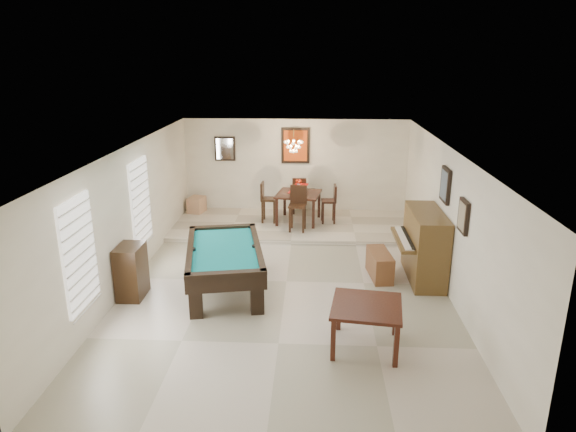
# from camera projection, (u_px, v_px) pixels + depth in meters

# --- Properties ---
(ground_plane) EXTENTS (6.00, 9.00, 0.02)m
(ground_plane) POSITION_uv_depth(u_px,v_px,m) (286.00, 282.00, 10.00)
(ground_plane) COLOR beige
(wall_back) EXTENTS (6.00, 0.04, 2.60)m
(wall_back) POSITION_uv_depth(u_px,v_px,m) (295.00, 167.00, 13.89)
(wall_back) COLOR silver
(wall_back) RESTS_ON ground_plane
(wall_front) EXTENTS (6.00, 0.04, 2.60)m
(wall_front) POSITION_uv_depth(u_px,v_px,m) (263.00, 350.00, 5.32)
(wall_front) COLOR silver
(wall_front) RESTS_ON ground_plane
(wall_left) EXTENTS (0.04, 9.00, 2.60)m
(wall_left) POSITION_uv_depth(u_px,v_px,m) (129.00, 216.00, 9.75)
(wall_left) COLOR silver
(wall_left) RESTS_ON ground_plane
(wall_right) EXTENTS (0.04, 9.00, 2.60)m
(wall_right) POSITION_uv_depth(u_px,v_px,m) (449.00, 221.00, 9.46)
(wall_right) COLOR silver
(wall_right) RESTS_ON ground_plane
(ceiling) EXTENTS (6.00, 9.00, 0.04)m
(ceiling) POSITION_uv_depth(u_px,v_px,m) (286.00, 149.00, 9.21)
(ceiling) COLOR white
(ceiling) RESTS_ON wall_back
(dining_step) EXTENTS (6.00, 2.50, 0.12)m
(dining_step) POSITION_uv_depth(u_px,v_px,m) (293.00, 225.00, 13.07)
(dining_step) COLOR beige
(dining_step) RESTS_ON ground_plane
(window_left_front) EXTENTS (0.06, 1.00, 1.70)m
(window_left_front) POSITION_uv_depth(u_px,v_px,m) (79.00, 254.00, 7.62)
(window_left_front) COLOR white
(window_left_front) RESTS_ON wall_left
(window_left_rear) EXTENTS (0.06, 1.00, 1.70)m
(window_left_rear) POSITION_uv_depth(u_px,v_px,m) (140.00, 202.00, 10.29)
(window_left_rear) COLOR white
(window_left_rear) RESTS_ON wall_left
(pool_table) EXTENTS (1.79, 2.67, 0.82)m
(pool_table) POSITION_uv_depth(u_px,v_px,m) (225.00, 269.00, 9.53)
(pool_table) COLOR black
(pool_table) RESTS_ON ground_plane
(square_table) EXTENTS (1.15, 1.15, 0.70)m
(square_table) POSITION_uv_depth(u_px,v_px,m) (366.00, 326.00, 7.67)
(square_table) COLOR black
(square_table) RESTS_ON ground_plane
(upright_piano) EXTENTS (0.91, 1.63, 1.36)m
(upright_piano) POSITION_uv_depth(u_px,v_px,m) (417.00, 245.00, 9.97)
(upright_piano) COLOR brown
(upright_piano) RESTS_ON ground_plane
(piano_bench) EXTENTS (0.47, 0.97, 0.52)m
(piano_bench) POSITION_uv_depth(u_px,v_px,m) (380.00, 265.00, 10.14)
(piano_bench) COLOR brown
(piano_bench) RESTS_ON ground_plane
(apothecary_chest) EXTENTS (0.44, 0.65, 0.98)m
(apothecary_chest) POSITION_uv_depth(u_px,v_px,m) (131.00, 271.00, 9.24)
(apothecary_chest) COLOR black
(apothecary_chest) RESTS_ON ground_plane
(dining_table) EXTENTS (1.21, 1.21, 0.88)m
(dining_table) POSITION_uv_depth(u_px,v_px,m) (298.00, 205.00, 13.07)
(dining_table) COLOR black
(dining_table) RESTS_ON dining_step
(flower_vase) EXTENTS (0.16, 0.16, 0.24)m
(flower_vase) POSITION_uv_depth(u_px,v_px,m) (299.00, 184.00, 12.90)
(flower_vase) COLOR #A9270E
(flower_vase) RESTS_ON dining_table
(dining_chair_south) EXTENTS (0.44, 0.44, 1.09)m
(dining_chair_south) POSITION_uv_depth(u_px,v_px,m) (298.00, 209.00, 12.35)
(dining_chair_south) COLOR black
(dining_chair_south) RESTS_ON dining_step
(dining_chair_north) EXTENTS (0.38, 0.38, 1.00)m
(dining_chair_north) POSITION_uv_depth(u_px,v_px,m) (299.00, 195.00, 13.77)
(dining_chair_north) COLOR black
(dining_chair_north) RESTS_ON dining_step
(dining_chair_west) EXTENTS (0.40, 0.40, 1.03)m
(dining_chair_west) POSITION_uv_depth(u_px,v_px,m) (269.00, 202.00, 13.04)
(dining_chair_west) COLOR black
(dining_chair_west) RESTS_ON dining_step
(dining_chair_east) EXTENTS (0.38, 0.38, 0.98)m
(dining_chair_east) POSITION_uv_depth(u_px,v_px,m) (328.00, 204.00, 12.98)
(dining_chair_east) COLOR black
(dining_chair_east) RESTS_ON dining_step
(corner_bench) EXTENTS (0.47, 0.54, 0.42)m
(corner_bench) POSITION_uv_depth(u_px,v_px,m) (197.00, 205.00, 13.91)
(corner_bench) COLOR tan
(corner_bench) RESTS_ON dining_step
(chandelier) EXTENTS (0.44, 0.44, 0.60)m
(chandelier) POSITION_uv_depth(u_px,v_px,m) (294.00, 142.00, 12.38)
(chandelier) COLOR #FFE5B2
(chandelier) RESTS_ON ceiling
(back_painting) EXTENTS (0.75, 0.06, 0.95)m
(back_painting) POSITION_uv_depth(u_px,v_px,m) (295.00, 146.00, 13.67)
(back_painting) COLOR #D84C14
(back_painting) RESTS_ON wall_back
(back_mirror) EXTENTS (0.55, 0.06, 0.65)m
(back_mirror) POSITION_uv_depth(u_px,v_px,m) (225.00, 149.00, 13.79)
(back_mirror) COLOR white
(back_mirror) RESTS_ON wall_back
(right_picture_upper) EXTENTS (0.06, 0.55, 0.65)m
(right_picture_upper) POSITION_uv_depth(u_px,v_px,m) (445.00, 185.00, 9.56)
(right_picture_upper) COLOR slate
(right_picture_upper) RESTS_ON wall_right
(right_picture_lower) EXTENTS (0.06, 0.45, 0.55)m
(right_picture_lower) POSITION_uv_depth(u_px,v_px,m) (463.00, 216.00, 8.38)
(right_picture_lower) COLOR gray
(right_picture_lower) RESTS_ON wall_right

